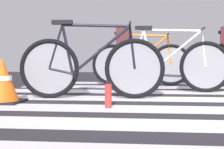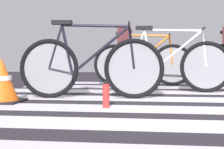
{
  "view_description": "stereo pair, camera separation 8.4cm",
  "coord_description": "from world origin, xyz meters",
  "px_view_note": "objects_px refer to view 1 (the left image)",
  "views": [
    {
      "loc": [
        -0.52,
        -3.5,
        0.53
      ],
      "look_at": [
        -0.96,
        0.85,
        0.29
      ],
      "focal_mm": 53.69,
      "sensor_mm": 36.0,
      "label": 1
    },
    {
      "loc": [
        -0.44,
        -3.5,
        0.53
      ],
      "look_at": [
        -0.96,
        0.85,
        0.29
      ],
      "focal_mm": 53.69,
      "sensor_mm": 36.0,
      "label": 2
    }
  ],
  "objects_px": {
    "bicycle_4_of_4": "(141,63)",
    "bicycle_1_of_4": "(91,66)",
    "bicycle_2_of_4": "(168,65)",
    "traffic_cone": "(2,82)",
    "cyclist_4_of_4": "(123,49)",
    "water_bottle": "(108,95)"
  },
  "relations": [
    {
      "from": "bicycle_1_of_4",
      "to": "water_bottle",
      "type": "distance_m",
      "value": 0.81
    },
    {
      "from": "bicycle_4_of_4",
      "to": "water_bottle",
      "type": "relative_size",
      "value": 6.65
    },
    {
      "from": "cyclist_4_of_4",
      "to": "traffic_cone",
      "type": "bearing_deg",
      "value": -116.04
    },
    {
      "from": "bicycle_1_of_4",
      "to": "bicycle_2_of_4",
      "type": "bearing_deg",
      "value": 37.17
    },
    {
      "from": "bicycle_1_of_4",
      "to": "traffic_cone",
      "type": "bearing_deg",
      "value": -157.28
    },
    {
      "from": "bicycle_1_of_4",
      "to": "cyclist_4_of_4",
      "type": "height_order",
      "value": "cyclist_4_of_4"
    },
    {
      "from": "bicycle_1_of_4",
      "to": "bicycle_2_of_4",
      "type": "height_order",
      "value": "same"
    },
    {
      "from": "bicycle_4_of_4",
      "to": "bicycle_2_of_4",
      "type": "bearing_deg",
      "value": -70.4
    },
    {
      "from": "bicycle_1_of_4",
      "to": "traffic_cone",
      "type": "relative_size",
      "value": 3.55
    },
    {
      "from": "bicycle_2_of_4",
      "to": "water_bottle",
      "type": "xyz_separation_m",
      "value": [
        -0.68,
        -1.55,
        -0.26
      ]
    },
    {
      "from": "cyclist_4_of_4",
      "to": "water_bottle",
      "type": "relative_size",
      "value": 3.78
    },
    {
      "from": "bicycle_4_of_4",
      "to": "bicycle_1_of_4",
      "type": "bearing_deg",
      "value": -106.38
    },
    {
      "from": "bicycle_2_of_4",
      "to": "water_bottle",
      "type": "bearing_deg",
      "value": -111.84
    },
    {
      "from": "bicycle_2_of_4",
      "to": "traffic_cone",
      "type": "relative_size",
      "value": 3.56
    },
    {
      "from": "bicycle_2_of_4",
      "to": "bicycle_4_of_4",
      "type": "relative_size",
      "value": 1.0
    },
    {
      "from": "traffic_cone",
      "to": "bicycle_2_of_4",
      "type": "bearing_deg",
      "value": 34.67
    },
    {
      "from": "bicycle_1_of_4",
      "to": "water_bottle",
      "type": "height_order",
      "value": "bicycle_1_of_4"
    },
    {
      "from": "water_bottle",
      "to": "bicycle_2_of_4",
      "type": "bearing_deg",
      "value": 66.48
    },
    {
      "from": "traffic_cone",
      "to": "cyclist_4_of_4",
      "type": "bearing_deg",
      "value": 64.09
    },
    {
      "from": "traffic_cone",
      "to": "bicycle_4_of_4",
      "type": "bearing_deg",
      "value": 58.37
    },
    {
      "from": "bicycle_4_of_4",
      "to": "traffic_cone",
      "type": "distance_m",
      "value": 2.81
    },
    {
      "from": "traffic_cone",
      "to": "bicycle_1_of_4",
      "type": "bearing_deg",
      "value": 26.63
    }
  ]
}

